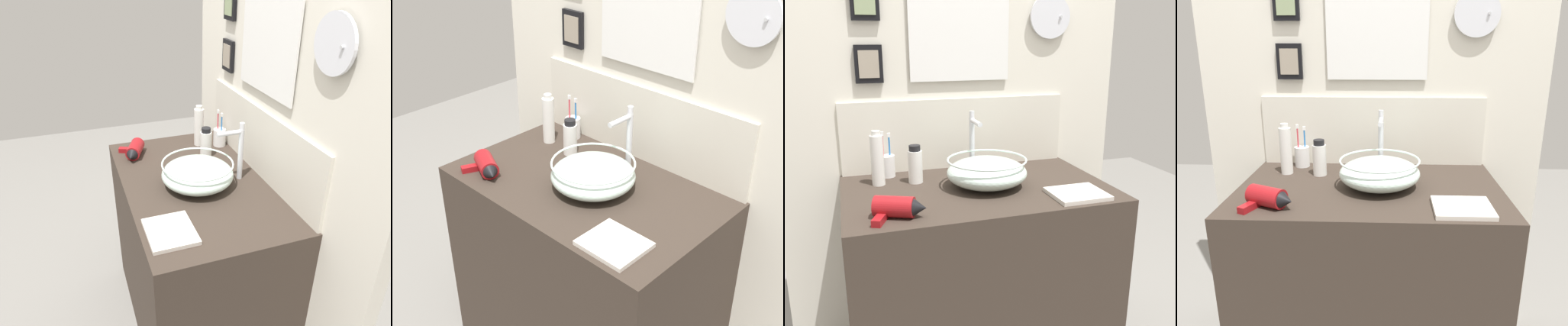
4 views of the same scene
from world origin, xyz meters
The scene contains 9 objects.
vanity_counter centered at (0.00, 0.00, 0.45)m, with size 1.05×0.64×0.89m, color #382D26.
back_panel centered at (0.00, 0.35, 1.21)m, with size 1.58×0.10×2.41m.
glass_bowl_sink centered at (0.04, 0.00, 0.95)m, with size 0.32×0.32×0.12m.
faucet centered at (0.04, 0.19, 1.05)m, with size 0.02×0.13×0.27m.
hair_drier centered at (-0.34, -0.21, 0.93)m, with size 0.19×0.14×0.07m.
toothbrush_cup centered at (-0.33, 0.26, 0.94)m, with size 0.07×0.07×0.20m.
lotion_bottle centered at (-0.37, 0.15, 1.00)m, with size 0.05×0.05×0.22m.
shampoo_bottle centered at (-0.22, 0.14, 0.97)m, with size 0.06×0.06×0.16m.
hand_towel centered at (0.33, -0.21, 0.90)m, with size 0.20×0.18×0.02m, color silver.
Camera 3 is at (-0.49, -1.57, 1.46)m, focal length 40.00 mm.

